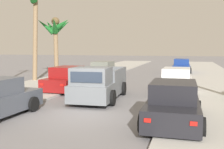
{
  "coord_description": "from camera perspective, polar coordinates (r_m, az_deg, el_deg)",
  "views": [
    {
      "loc": [
        3.94,
        -9.89,
        2.72
      ],
      "look_at": [
        -0.2,
        4.47,
        1.2
      ],
      "focal_mm": 42.34,
      "sensor_mm": 36.0,
      "label": 1
    }
  ],
  "objects": [
    {
      "name": "curb_right",
      "position": [
        22.06,
        17.21,
        -1.41
      ],
      "size": [
        0.16,
        60.0,
        0.1
      ],
      "primitive_type": "cube",
      "color": "silver",
      "rests_on": "ground"
    },
    {
      "name": "car_left_near",
      "position": [
        29.21,
        14.76,
        1.67
      ],
      "size": [
        2.05,
        4.27,
        1.54
      ],
      "color": "navy",
      "rests_on": "ground"
    },
    {
      "name": "car_left_mid",
      "position": [
        23.1,
        -1.9,
        0.81
      ],
      "size": [
        2.04,
        4.27,
        1.54
      ],
      "color": "slate",
      "rests_on": "ground"
    },
    {
      "name": "palm_tree_left_fore",
      "position": [
        22.7,
        -16.42,
        14.86
      ],
      "size": [
        3.31,
        3.83,
        7.9
      ],
      "color": "#846B4C",
      "rests_on": "ground"
    },
    {
      "name": "car_right_near",
      "position": [
        16.09,
        13.73,
        -1.53
      ],
      "size": [
        2.08,
        4.28,
        1.54
      ],
      "color": "silver",
      "rests_on": "ground"
    },
    {
      "name": "sidewalk_left",
      "position": [
        24.06,
        -7.56,
        -0.6
      ],
      "size": [
        5.3,
        60.0,
        0.12
      ],
      "primitive_type": "cube",
      "color": "#B2AFA8",
      "rests_on": "ground"
    },
    {
      "name": "ground_plane",
      "position": [
        10.99,
        -5.51,
        -8.54
      ],
      "size": [
        160.0,
        160.0,
        0.0
      ],
      "primitive_type": "plane",
      "color": "slate"
    },
    {
      "name": "palm_tree_right_fore",
      "position": [
        26.43,
        -12.17,
        9.3
      ],
      "size": [
        3.32,
        3.51,
        5.65
      ],
      "color": "#846B4C",
      "rests_on": "ground"
    },
    {
      "name": "sidewalk_right",
      "position": [
        22.12,
        20.45,
        -1.47
      ],
      "size": [
        5.3,
        60.0,
        0.12
      ],
      "primitive_type": "cube",
      "color": "#B2AFA8",
      "rests_on": "ground"
    },
    {
      "name": "curb_left",
      "position": [
        23.59,
        -4.78,
        -0.72
      ],
      "size": [
        0.16,
        60.0,
        0.1
      ],
      "primitive_type": "cube",
      "color": "silver",
      "rests_on": "ground"
    },
    {
      "name": "car_right_mid",
      "position": [
        17.04,
        -9.49,
        -1.04
      ],
      "size": [
        2.04,
        4.27,
        1.54
      ],
      "color": "maroon",
      "rests_on": "ground"
    },
    {
      "name": "car_right_far",
      "position": [
        9.7,
        13.07,
        -6.29
      ],
      "size": [
        2.06,
        4.28,
        1.54
      ],
      "color": "black",
      "rests_on": "ground"
    },
    {
      "name": "pickup_truck",
      "position": [
        13.88,
        -2.72,
        -2.09
      ],
      "size": [
        2.43,
        5.31,
        1.8
      ],
      "color": "slate",
      "rests_on": "ground"
    }
  ]
}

